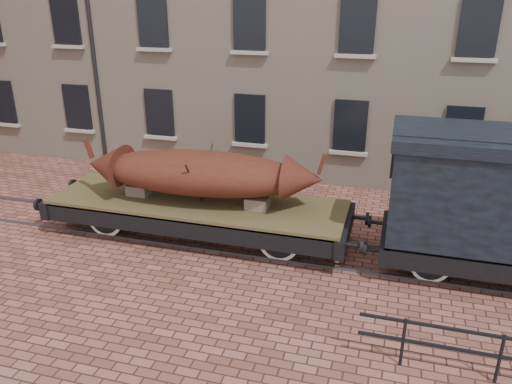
# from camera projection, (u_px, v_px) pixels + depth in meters

# --- Properties ---
(ground) EXTENTS (90.00, 90.00, 0.00)m
(ground) POSITION_uv_depth(u_px,v_px,m) (286.00, 248.00, 13.29)
(ground) COLOR brown
(rail_track) EXTENTS (30.00, 1.52, 0.06)m
(rail_track) POSITION_uv_depth(u_px,v_px,m) (286.00, 247.00, 13.28)
(rail_track) COLOR #59595E
(rail_track) RESTS_ON ground
(flatcar_wagon) EXTENTS (9.11, 2.47, 1.37)m
(flatcar_wagon) POSITION_uv_depth(u_px,v_px,m) (197.00, 208.00, 13.62)
(flatcar_wagon) COLOR #473D26
(flatcar_wagon) RESTS_ON ground
(iron_boat) EXTENTS (6.58, 2.21, 1.57)m
(iron_boat) POSITION_uv_depth(u_px,v_px,m) (201.00, 173.00, 13.20)
(iron_boat) COLOR #5A2015
(iron_boat) RESTS_ON flatcar_wagon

